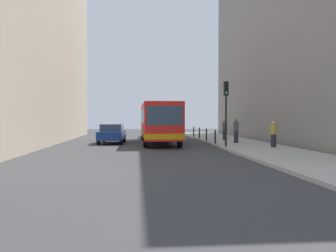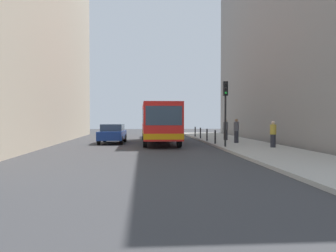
# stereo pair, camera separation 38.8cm
# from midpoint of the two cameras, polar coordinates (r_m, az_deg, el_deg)

# --- Properties ---
(ground_plane) EXTENTS (80.00, 80.00, 0.00)m
(ground_plane) POSITION_cam_midpoint_polar(r_m,az_deg,el_deg) (22.86, -0.42, -3.59)
(ground_plane) COLOR #38383A
(sidewalk) EXTENTS (4.40, 40.00, 0.15)m
(sidewalk) POSITION_cam_midpoint_polar(r_m,az_deg,el_deg) (23.91, 12.61, -3.22)
(sidewalk) COLOR #ADA89E
(sidewalk) RESTS_ON ground
(building_left) EXTENTS (7.00, 32.00, 16.02)m
(building_left) POSITION_cam_midpoint_polar(r_m,az_deg,el_deg) (29.04, -25.06, 13.23)
(building_left) COLOR #B2A38C
(building_left) RESTS_ON ground
(building_right) EXTENTS (7.00, 32.00, 17.47)m
(building_right) POSITION_cam_midpoint_polar(r_m,az_deg,el_deg) (30.61, 21.61, 14.02)
(building_right) COLOR gray
(building_right) RESTS_ON ground
(bus) EXTENTS (2.60, 11.04, 3.00)m
(bus) POSITION_cam_midpoint_polar(r_m,az_deg,el_deg) (27.10, -1.95, 0.83)
(bus) COLOR red
(bus) RESTS_ON ground
(car_beside_bus) EXTENTS (1.99, 4.46, 1.48)m
(car_beside_bus) POSITION_cam_midpoint_polar(r_m,az_deg,el_deg) (27.31, -9.50, -1.16)
(car_beside_bus) COLOR navy
(car_beside_bus) RESTS_ON ground
(traffic_light) EXTENTS (0.28, 0.33, 4.10)m
(traffic_light) POSITION_cam_midpoint_polar(r_m,az_deg,el_deg) (22.31, 8.95, 4.00)
(traffic_light) COLOR black
(traffic_light) RESTS_ON sidewalk
(bollard_near) EXTENTS (0.11, 0.11, 0.95)m
(bollard_near) POSITION_cam_midpoint_polar(r_m,az_deg,el_deg) (24.84, 7.26, -1.76)
(bollard_near) COLOR black
(bollard_near) RESTS_ON sidewalk
(bollard_mid) EXTENTS (0.11, 0.11, 0.95)m
(bollard_mid) POSITION_cam_midpoint_polar(r_m,az_deg,el_deg) (27.90, 5.88, -1.42)
(bollard_mid) COLOR black
(bollard_mid) RESTS_ON sidewalk
(bollard_far) EXTENTS (0.11, 0.11, 0.95)m
(bollard_far) POSITION_cam_midpoint_polar(r_m,az_deg,el_deg) (30.99, 4.78, -1.15)
(bollard_far) COLOR black
(bollard_far) RESTS_ON sidewalk
(bollard_farthest) EXTENTS (0.11, 0.11, 0.95)m
(bollard_farthest) POSITION_cam_midpoint_polar(r_m,az_deg,el_deg) (34.08, 3.88, -0.93)
(bollard_farthest) COLOR black
(bollard_farthest) RESTS_ON sidewalk
(pedestrian_near_signal) EXTENTS (0.38, 0.38, 1.62)m
(pedestrian_near_signal) POSITION_cam_midpoint_polar(r_m,az_deg,el_deg) (22.47, 16.34, -1.28)
(pedestrian_near_signal) COLOR #26262D
(pedestrian_near_signal) RESTS_ON sidewalk
(pedestrian_mid_sidewalk) EXTENTS (0.38, 0.38, 1.75)m
(pedestrian_mid_sidewalk) POSITION_cam_midpoint_polar(r_m,az_deg,el_deg) (25.81, 10.61, -0.76)
(pedestrian_mid_sidewalk) COLOR #26262D
(pedestrian_mid_sidewalk) RESTS_ON sidewalk
(pedestrian_far_sidewalk) EXTENTS (0.38, 0.38, 1.71)m
(pedestrian_far_sidewalk) POSITION_cam_midpoint_polar(r_m,az_deg,el_deg) (29.11, 8.86, -0.57)
(pedestrian_far_sidewalk) COLOR #26262D
(pedestrian_far_sidewalk) RESTS_ON sidewalk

